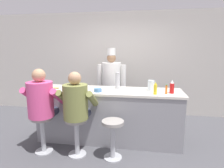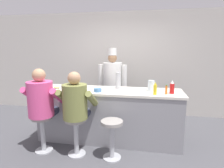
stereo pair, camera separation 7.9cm
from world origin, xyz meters
name	(u,v)px [view 1 (the left image)]	position (x,y,z in m)	size (l,w,h in m)	color
ground_plane	(106,148)	(0.00, 0.00, 0.00)	(20.00, 20.00, 0.00)	#4C4C51
wall_back	(120,64)	(0.00, 2.04, 1.35)	(10.00, 0.06, 2.70)	beige
diner_counter	(109,115)	(0.00, 0.37, 0.49)	(2.69, 0.74, 0.98)	gray
ketchup_bottle_red	(172,87)	(1.12, 0.27, 1.09)	(0.08, 0.08, 0.23)	red
mustard_bottle_yellow	(155,89)	(0.83, 0.14, 1.08)	(0.06, 0.06, 0.21)	yellow
hot_sauce_bottle_orange	(166,89)	(1.02, 0.21, 1.06)	(0.03, 0.03, 0.16)	orange
water_pitcher_clear	(151,85)	(0.77, 0.44, 1.08)	(0.14, 0.12, 0.19)	silver
breakfast_plate	(56,89)	(-0.99, 0.24, 1.00)	(0.26, 0.26, 0.05)	white
cereal_bowl	(98,90)	(-0.17, 0.18, 1.01)	(0.14, 0.14, 0.06)	#4C7FB7
coffee_mug_white	(68,86)	(-0.84, 0.45, 1.02)	(0.12, 0.08, 0.08)	white
coffee_mug_tan	(75,88)	(-0.63, 0.24, 1.03)	(0.14, 0.10, 0.09)	beige
cup_stack_steel	(118,80)	(0.14, 0.51, 1.14)	(0.10, 0.10, 0.32)	#B7BABF
diner_seated_pink	(42,102)	(-1.02, -0.24, 0.88)	(0.62, 0.62, 1.43)	#B2B5BA
diner_seated_olive	(76,104)	(-0.42, -0.24, 0.86)	(0.60, 0.59, 1.39)	#B2B5BA
empty_stool_round	(113,133)	(0.17, -0.28, 0.43)	(0.35, 0.35, 0.63)	#B2B5BA
cook_in_whites_near	(111,82)	(-0.12, 1.35, 0.97)	(0.69, 0.44, 1.76)	#232328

